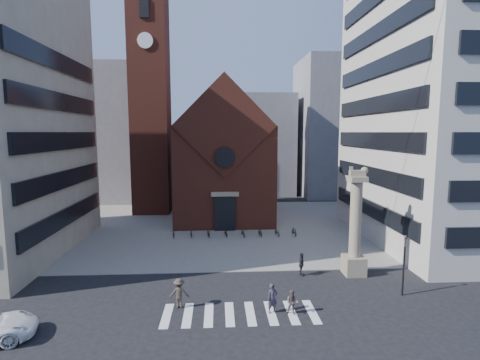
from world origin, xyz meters
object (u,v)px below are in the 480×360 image
at_px(pedestrian_0, 272,298).
at_px(scooter_0, 174,234).
at_px(traffic_light, 404,264).
at_px(lion_column, 355,232).
at_px(pedestrian_2, 301,264).
at_px(pedestrian_1, 292,302).

distance_m(pedestrian_0, scooter_0, 19.08).
distance_m(traffic_light, pedestrian_0, 9.71).
relative_size(lion_column, pedestrian_2, 4.73).
xyz_separation_m(lion_column, scooter_0, (-15.57, 11.27, -3.00)).
bearing_deg(traffic_light, lion_column, 116.46).
height_order(pedestrian_2, scooter_0, pedestrian_2).
height_order(lion_column, pedestrian_2, lion_column).
height_order(lion_column, scooter_0, lion_column).
xyz_separation_m(traffic_light, pedestrian_1, (-8.22, -2.28, -1.50)).
distance_m(pedestrian_1, pedestrian_2, 6.59).
xyz_separation_m(pedestrian_0, pedestrian_1, (1.19, -0.31, -0.16)).
bearing_deg(pedestrian_0, pedestrian_2, 40.95).
xyz_separation_m(traffic_light, pedestrian_2, (-6.23, 4.00, -1.37)).
height_order(lion_column, pedestrian_0, lion_column).
height_order(lion_column, pedestrian_1, lion_column).
xyz_separation_m(pedestrian_1, pedestrian_2, (1.98, 6.28, 0.13)).
bearing_deg(pedestrian_0, traffic_light, -9.19).
distance_m(lion_column, traffic_light, 4.62).
bearing_deg(lion_column, scooter_0, 144.11).
relative_size(pedestrian_0, pedestrian_1, 1.20).
distance_m(lion_column, pedestrian_1, 9.24).
xyz_separation_m(lion_column, pedestrian_2, (-4.24, 0.00, -2.54)).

